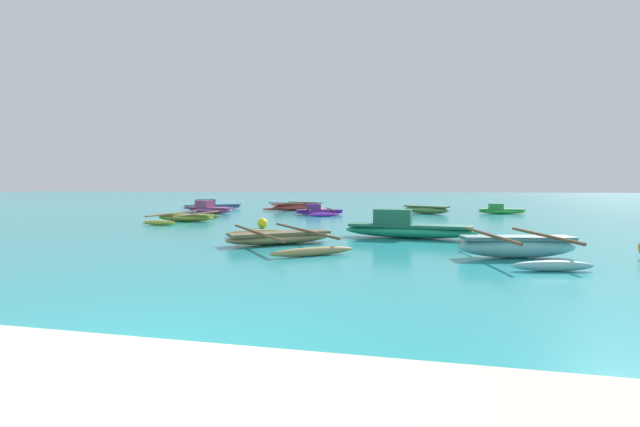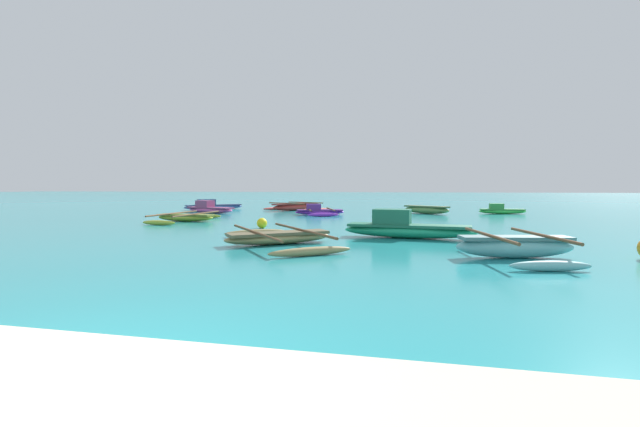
% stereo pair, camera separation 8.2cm
% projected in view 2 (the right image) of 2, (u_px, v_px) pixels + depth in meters
% --- Properties ---
extents(ground_plane, '(240.00, 240.00, 0.00)m').
position_uv_depth(ground_plane, '(41.00, 398.00, 3.14)').
color(ground_plane, teal).
extents(moored_boat_0, '(2.78, 2.19, 0.46)m').
position_uv_depth(moored_boat_0, '(426.00, 209.00, 24.62)').
color(moored_boat_0, '#60924E').
rests_on(moored_boat_0, ground_plane).
extents(moored_boat_1, '(3.40, 1.73, 0.74)m').
position_uv_depth(moored_boat_1, '(209.00, 209.00, 25.32)').
color(moored_boat_1, '#DF59A9').
rests_on(moored_boat_1, ground_plane).
extents(moored_boat_2, '(3.31, 3.38, 0.71)m').
position_uv_depth(moored_boat_2, '(213.00, 206.00, 29.23)').
color(moored_boat_2, '#4B63AC').
rests_on(moored_boat_2, ground_plane).
extents(moored_boat_3, '(2.65, 0.75, 0.59)m').
position_uv_depth(moored_boat_3, '(501.00, 210.00, 24.50)').
color(moored_boat_3, '#3BDE54').
rests_on(moored_boat_3, ground_plane).
extents(moored_boat_4, '(4.31, 4.19, 0.53)m').
position_uv_depth(moored_boat_4, '(296.00, 207.00, 28.08)').
color(moored_boat_4, '#B3312C').
rests_on(moored_boat_4, ground_plane).
extents(moored_boat_5, '(4.02, 1.21, 0.87)m').
position_uv_depth(moored_boat_5, '(405.00, 228.00, 12.99)').
color(moored_boat_5, '#1B9D6D').
rests_on(moored_boat_5, ground_plane).
extents(moored_boat_6, '(2.72, 4.28, 0.38)m').
position_uv_depth(moored_boat_6, '(186.00, 217.00, 19.30)').
color(moored_boat_6, '#A2B438').
rests_on(moored_boat_6, ground_plane).
extents(moored_boat_7, '(4.39, 4.89, 0.39)m').
position_uv_depth(moored_boat_7, '(279.00, 237.00, 11.62)').
color(moored_boat_7, '#968351').
rests_on(moored_boat_7, ground_plane).
extents(moored_boat_8, '(2.63, 3.44, 0.53)m').
position_uv_depth(moored_boat_8, '(515.00, 246.00, 9.34)').
color(moored_boat_8, '#70B8BB').
rests_on(moored_boat_8, ground_plane).
extents(moored_boat_9, '(2.83, 3.73, 0.60)m').
position_uv_depth(moored_boat_9, '(319.00, 211.00, 23.79)').
color(moored_boat_9, purple).
rests_on(moored_boat_9, ground_plane).
extents(mooring_buoy_0, '(0.39, 0.39, 0.39)m').
position_uv_depth(mooring_buoy_0, '(262.00, 223.00, 16.01)').
color(mooring_buoy_0, yellow).
rests_on(mooring_buoy_0, ground_plane).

